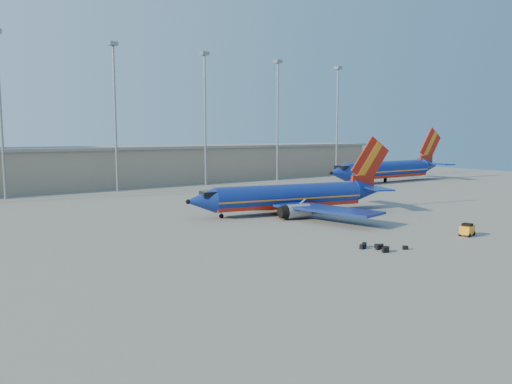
% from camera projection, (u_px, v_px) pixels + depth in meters
% --- Properties ---
extents(ground, '(220.00, 220.00, 0.00)m').
position_uv_depth(ground, '(285.00, 222.00, 63.94)').
color(ground, slate).
rests_on(ground, ground).
extents(terminal_building, '(122.00, 16.00, 8.50)m').
position_uv_depth(terminal_building, '(161.00, 164.00, 115.95)').
color(terminal_building, gray).
rests_on(terminal_building, ground).
extents(light_mast_row, '(101.60, 1.60, 28.65)m').
position_uv_depth(light_mast_row, '(162.00, 103.00, 101.84)').
color(light_mast_row, gray).
rests_on(light_mast_row, ground).
extents(aircraft_main, '(31.80, 30.27, 10.89)m').
position_uv_depth(aircraft_main, '(293.00, 197.00, 70.87)').
color(aircraft_main, navy).
rests_on(aircraft_main, ground).
extents(aircraft_second, '(38.10, 14.85, 12.91)m').
position_uv_depth(aircraft_second, '(388.00, 169.00, 116.92)').
color(aircraft_second, navy).
rests_on(aircraft_second, ground).
extents(baggage_tug, '(2.12, 1.52, 1.39)m').
position_uv_depth(baggage_tug, '(467.00, 229.00, 55.15)').
color(baggage_tug, orange).
rests_on(baggage_tug, ground).
extents(luggage_pile, '(3.82, 3.61, 0.52)m').
position_uv_depth(luggage_pile, '(380.00, 247.00, 48.61)').
color(luggage_pile, black).
rests_on(luggage_pile, ground).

